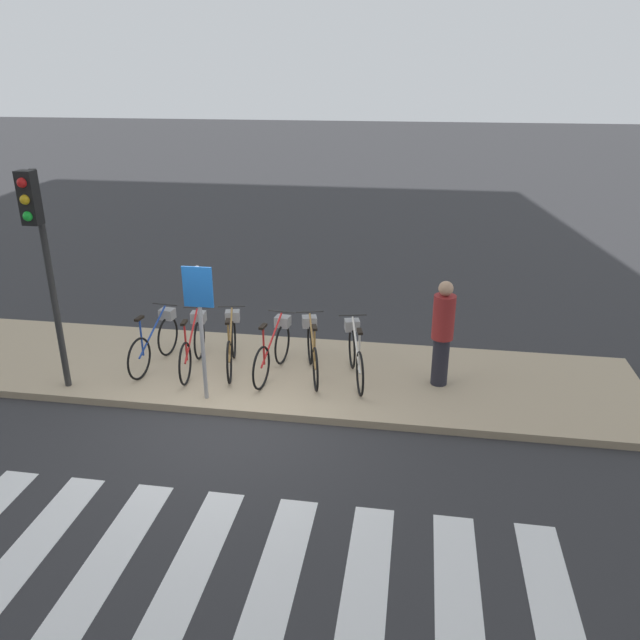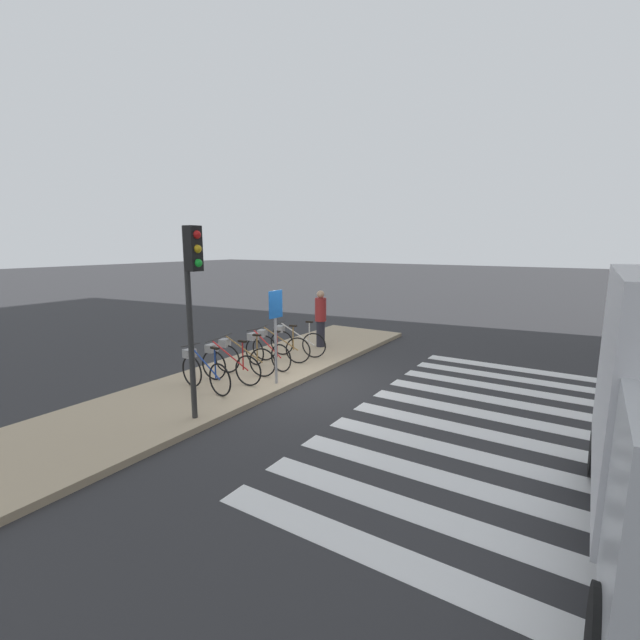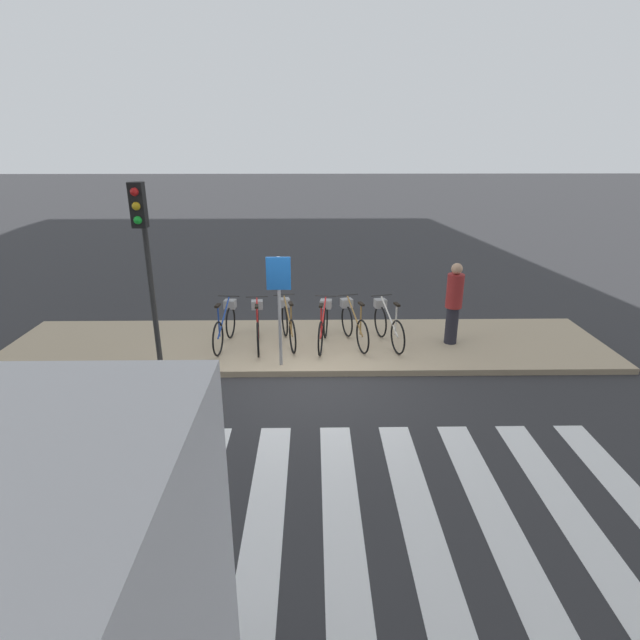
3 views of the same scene
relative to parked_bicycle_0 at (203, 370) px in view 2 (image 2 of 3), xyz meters
The scene contains 12 objects.
ground_plane 2.23m from the parked_bicycle_0, 38.24° to the right, with size 120.00×120.00×0.00m, color #2D2D30.
sidewalk 1.77m from the parked_bicycle_0, ahead, with size 12.51×2.81×0.12m.
road_crosswalk 7.31m from the parked_bicycle_0, 76.57° to the right, with size 8.55×8.00×0.01m.
parked_bicycle_0 is the anchor object (origin of this frame).
parked_bicycle_1 0.68m from the parked_bicycle_0, ahead, with size 0.46×1.65×1.02m.
parked_bicycle_2 1.29m from the parked_bicycle_0, ahead, with size 0.52×1.62×1.02m.
parked_bicycle_3 2.04m from the parked_bicycle_0, ahead, with size 0.46×1.64×1.02m.
parked_bicycle_4 2.66m from the parked_bicycle_0, ahead, with size 0.58×1.60×1.02m.
parked_bicycle_5 3.37m from the parked_bicycle_0, ahead, with size 0.55×1.62×1.02m.
pedestrian 4.74m from the parked_bicycle_0, ahead, with size 0.34×0.34×1.72m.
traffic_light 2.53m from the parked_bicycle_0, 135.27° to the right, with size 0.24×0.40×3.39m.
sign_post 1.87m from the parked_bicycle_0, 40.94° to the right, with size 0.44×0.07×2.10m.
Camera 2 is at (-7.75, -5.46, 3.20)m, focal length 24.00 mm.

